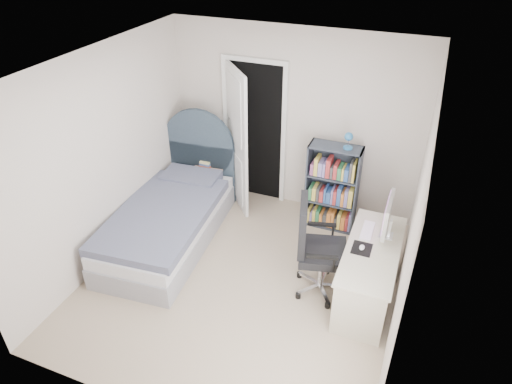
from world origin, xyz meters
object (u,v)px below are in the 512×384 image
at_px(floor_lamp, 231,163).
at_px(bookcase, 333,191).
at_px(bed, 171,216).
at_px(office_chair, 315,244).
at_px(nightstand, 211,172).
at_px(desk, 370,270).

xyz_separation_m(floor_lamp, bookcase, (1.57, -0.25, 0.02)).
relative_size(bed, office_chair, 1.99).
bearing_deg(nightstand, floor_lamp, 39.21).
xyz_separation_m(bed, floor_lamp, (0.28, 1.25, 0.21)).
xyz_separation_m(nightstand, desk, (2.51, -1.20, -0.04)).
bearing_deg(bookcase, office_chair, -85.50).
height_order(floor_lamp, bookcase, bookcase).
bearing_deg(office_chair, floor_lamp, 137.66).
bearing_deg(bookcase, nightstand, 178.34).
bearing_deg(nightstand, office_chair, -34.83).
bearing_deg(nightstand, bed, -92.37).
height_order(bookcase, desk, bookcase).
relative_size(floor_lamp, desk, 0.93).
bearing_deg(floor_lamp, desk, -31.62).
bearing_deg(office_chair, bed, 172.16).
relative_size(bed, nightstand, 3.76).
bearing_deg(bookcase, bed, -151.48).
bearing_deg(desk, bookcase, 121.29).
height_order(bed, floor_lamp, bed).
xyz_separation_m(floor_lamp, office_chair, (1.67, -1.52, 0.12)).
distance_m(bed, office_chair, 2.00).
height_order(nightstand, bookcase, bookcase).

